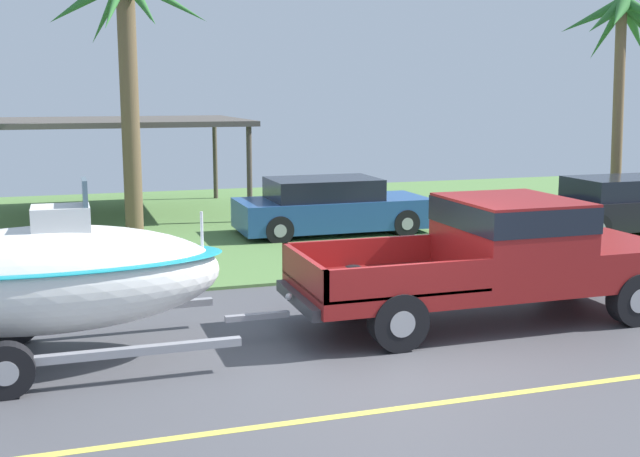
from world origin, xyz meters
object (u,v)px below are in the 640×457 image
Objects in this scene: parked_sedan_far at (330,207)px; palm_tree_mid at (125,42)px; parked_sedan_near at (628,206)px; boat_on_trailer at (44,278)px; pickup_truck_towing at (508,252)px; palm_tree_near_left at (624,38)px; carport_awning at (106,123)px.

parked_sedan_far is 0.73× the size of palm_tree_mid.
parked_sedan_near is 7.30m from parked_sedan_far.
pickup_truck_towing is at bearing 0.00° from boat_on_trailer.
parked_sedan_far is 6.09m from palm_tree_mid.
palm_tree_near_left reaches higher than pickup_truck_towing.
pickup_truck_towing reaches higher than parked_sedan_far.
carport_awning is (-5.16, 12.29, 1.53)m from pickup_truck_towing.
parked_sedan_far is at bearing -43.19° from carport_awning.
parked_sedan_far is 0.62× the size of carport_awning.
parked_sedan_near is 0.75× the size of palm_tree_near_left.
boat_on_trailer is at bearing -129.73° from parked_sedan_far.
carport_awning is at bearing 112.76° from pickup_truck_towing.
palm_tree_near_left is (8.06, 7.79, 3.81)m from pickup_truck_towing.
carport_awning is (1.46, 12.29, 1.45)m from boat_on_trailer.
carport_awning reaches higher than parked_sedan_near.
parked_sedan_near is 0.61× the size of carport_awning.
parked_sedan_near is (13.38, 5.62, -0.45)m from boat_on_trailer.
pickup_truck_towing is at bearing -88.24° from parked_sedan_far.
palm_tree_mid is (0.32, -3.65, 1.98)m from carport_awning.
carport_awning is (-11.92, 6.67, 1.90)m from parked_sedan_near.
parked_sedan_near is at bearing -14.62° from palm_tree_mid.
carport_awning is at bearing 95.07° from palm_tree_mid.
palm_tree_near_left is at bearing 44.03° from pickup_truck_towing.
parked_sedan_near and parked_sedan_far have the same top height.
palm_tree_mid is (1.78, 8.65, 3.43)m from boat_on_trailer.
palm_tree_mid reaches higher than parked_sedan_near.
parked_sedan_far is at bearing -11.93° from palm_tree_mid.
pickup_truck_towing is at bearing -135.97° from palm_tree_near_left.
parked_sedan_near is 0.98× the size of parked_sedan_far.
palm_tree_near_left is 0.95× the size of palm_tree_mid.
palm_tree_mid is at bearing 78.36° from boat_on_trailer.
palm_tree_near_left reaches higher than boat_on_trailer.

